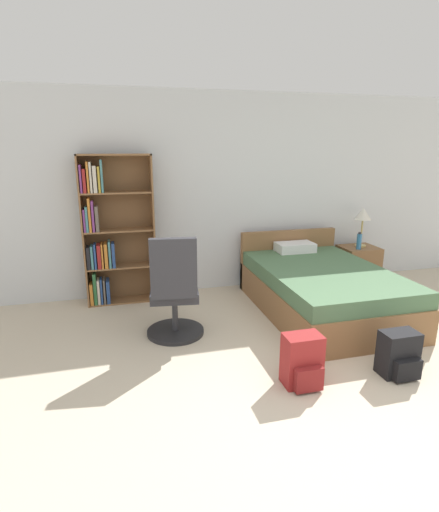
{
  "coord_description": "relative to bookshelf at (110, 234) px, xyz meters",
  "views": [
    {
      "loc": [
        -1.57,
        -1.95,
        1.9
      ],
      "look_at": [
        -0.54,
        1.98,
        0.79
      ],
      "focal_mm": 28.0,
      "sensor_mm": 36.0,
      "label": 1
    }
  ],
  "objects": [
    {
      "name": "backpack_red",
      "position": [
        1.49,
        -2.3,
        -0.68
      ],
      "size": [
        0.31,
        0.27,
        0.44
      ],
      "color": "maroon",
      "rests_on": "ground_plane"
    },
    {
      "name": "bookshelf",
      "position": [
        0.0,
        0.0,
        0.0
      ],
      "size": [
        0.85,
        0.27,
        1.83
      ],
      "color": "brown",
      "rests_on": "ground_plane"
    },
    {
      "name": "office_chair",
      "position": [
        0.6,
        -1.19,
        -0.42
      ],
      "size": [
        0.6,
        0.65,
        1.09
      ],
      "color": "#232326",
      "rests_on": "ground_plane"
    },
    {
      "name": "nightstand",
      "position": [
        3.42,
        -0.12,
        -0.62
      ],
      "size": [
        0.51,
        0.47,
        0.53
      ],
      "color": "brown",
      "rests_on": "ground_plane"
    },
    {
      "name": "bed",
      "position": [
        2.39,
        -0.91,
        -0.6
      ],
      "size": [
        1.37,
        2.09,
        0.8
      ],
      "color": "brown",
      "rests_on": "ground_plane"
    },
    {
      "name": "table_lamp",
      "position": [
        3.45,
        -0.09,
        0.09
      ],
      "size": [
        0.23,
        0.23,
        0.55
      ],
      "color": "tan",
      "rests_on": "nightstand"
    },
    {
      "name": "ground_plane",
      "position": [
        1.66,
        -3.0,
        -0.89
      ],
      "size": [
        14.0,
        14.0,
        0.0
      ],
      "primitive_type": "plane",
      "color": "beige"
    },
    {
      "name": "wall_back",
      "position": [
        1.66,
        0.23,
        0.41
      ],
      "size": [
        9.0,
        0.06,
        2.6
      ],
      "color": "silver",
      "rests_on": "ground_plane"
    },
    {
      "name": "backpack_black",
      "position": [
        2.35,
        -2.37,
        -0.7
      ],
      "size": [
        0.31,
        0.26,
        0.39
      ],
      "color": "black",
      "rests_on": "ground_plane"
    },
    {
      "name": "water_bottle",
      "position": [
        3.33,
        -0.23,
        -0.24
      ],
      "size": [
        0.07,
        0.07,
        0.24
      ],
      "color": "teal",
      "rests_on": "nightstand"
    }
  ]
}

